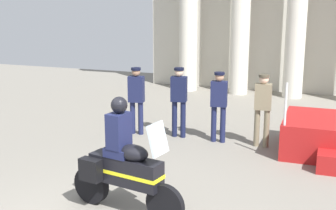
# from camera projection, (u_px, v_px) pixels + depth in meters

# --- Properties ---
(officer_in_row_0) EXTENTS (0.41, 0.27, 1.69)m
(officer_in_row_0) POSITION_uv_depth(u_px,v_px,m) (136.00, 95.00, 11.42)
(officer_in_row_0) COLOR #191E42
(officer_in_row_0) RESTS_ON ground_plane
(officer_in_row_1) EXTENTS (0.41, 0.27, 1.73)m
(officer_in_row_1) POSITION_uv_depth(u_px,v_px,m) (179.00, 96.00, 11.16)
(officer_in_row_1) COLOR #141938
(officer_in_row_1) RESTS_ON ground_plane
(officer_in_row_2) EXTENTS (0.41, 0.27, 1.68)m
(officer_in_row_2) POSITION_uv_depth(u_px,v_px,m) (219.00, 101.00, 10.78)
(officer_in_row_2) COLOR #191E42
(officer_in_row_2) RESTS_ON ground_plane
(officer_in_row_3) EXTENTS (0.41, 0.27, 1.69)m
(officer_in_row_3) POSITION_uv_depth(u_px,v_px,m) (263.00, 104.00, 10.43)
(officer_in_row_3) COLOR #7A7056
(officer_in_row_3) RESTS_ON ground_plane
(motorcycle_with_rider) EXTENTS (2.07, 0.81, 1.90)m
(motorcycle_with_rider) POSITION_uv_depth(u_px,v_px,m) (122.00, 165.00, 7.25)
(motorcycle_with_rider) COLOR black
(motorcycle_with_rider) RESTS_ON ground_plane
(briefcase_on_ground) EXTENTS (0.10, 0.32, 0.36)m
(briefcase_on_ground) POSITION_uv_depth(u_px,v_px,m) (120.00, 126.00, 11.67)
(briefcase_on_ground) COLOR black
(briefcase_on_ground) RESTS_ON ground_plane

